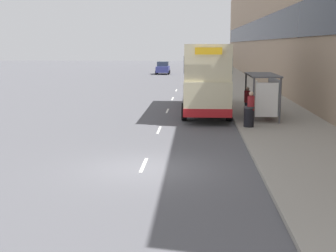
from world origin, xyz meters
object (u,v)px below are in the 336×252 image
at_px(car_0, 163,68).
at_px(pedestrian_at_shelter, 247,101).
at_px(pedestrian_2, 258,96).
at_px(bus_shelter, 266,88).
at_px(pedestrian_1, 251,109).
at_px(double_decker_bus_near, 206,76).
at_px(litter_bin, 249,116).

bearing_deg(car_0, pedestrian_at_shelter, 100.64).
bearing_deg(pedestrian_2, car_0, 102.72).
xyz_separation_m(bus_shelter, pedestrian_1, (-1.14, -2.86, -0.81)).
bearing_deg(car_0, double_decker_bus_near, 97.97).
height_order(pedestrian_at_shelter, pedestrian_2, pedestrian_2).
relative_size(double_decker_bus_near, litter_bin, 10.58).
relative_size(pedestrian_at_shelter, pedestrian_2, 0.95).
height_order(car_0, pedestrian_1, pedestrian_1).
distance_m(pedestrian_at_shelter, pedestrian_1, 3.64).
xyz_separation_m(bus_shelter, litter_bin, (-1.22, -2.82, -1.21)).
distance_m(car_0, pedestrian_1, 46.00).
bearing_deg(pedestrian_at_shelter, car_0, 100.64).
relative_size(car_0, pedestrian_2, 2.14).
xyz_separation_m(pedestrian_at_shelter, pedestrian_2, (0.99, 2.63, 0.05)).
height_order(double_decker_bus_near, car_0, double_decker_bus_near).
xyz_separation_m(double_decker_bus_near, pedestrian_1, (2.15, -6.19, -1.22)).
bearing_deg(pedestrian_2, bus_shelter, -90.76).
height_order(double_decker_bus_near, pedestrian_1, double_decker_bus_near).
relative_size(car_0, pedestrian_at_shelter, 2.25).
bearing_deg(double_decker_bus_near, car_0, 97.97).
distance_m(bus_shelter, pedestrian_1, 3.19).
bearing_deg(bus_shelter, car_0, 101.68).
height_order(bus_shelter, pedestrian_1, bus_shelter).
xyz_separation_m(car_0, litter_bin, (7.56, -45.31, -0.23)).
distance_m(pedestrian_at_shelter, litter_bin, 3.62).
height_order(bus_shelter, pedestrian_at_shelter, bus_shelter).
bearing_deg(pedestrian_2, pedestrian_at_shelter, -110.66).
height_order(pedestrian_2, litter_bin, pedestrian_2).
xyz_separation_m(pedestrian_at_shelter, pedestrian_1, (-0.20, -3.64, 0.05)).
bearing_deg(pedestrian_at_shelter, bus_shelter, -39.32).
bearing_deg(pedestrian_1, car_0, 99.56).
xyz_separation_m(bus_shelter, pedestrian_2, (0.05, 3.40, -0.81)).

